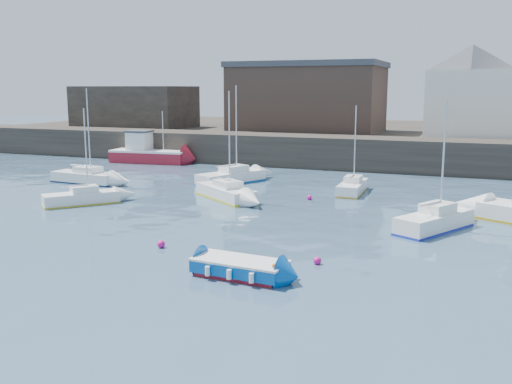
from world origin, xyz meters
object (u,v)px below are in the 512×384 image
(sailboat_a, at_px, (81,198))
(buoy_far, at_px, (309,200))
(sailboat_f, at_px, (353,187))
(fishing_boat, at_px, (148,153))
(sailboat_h, at_px, (231,177))
(sailboat_c, at_px, (435,221))
(sailboat_b, at_px, (226,192))
(buoy_near, at_px, (161,248))
(buoy_mid, at_px, (317,264))
(blue_dinghy, at_px, (240,267))
(sailboat_e, at_px, (86,177))

(sailboat_a, bearing_deg, buoy_far, 27.21)
(sailboat_f, xyz_separation_m, buoy_far, (-2.20, -3.72, -0.45))
(fishing_boat, relative_size, sailboat_h, 1.06)
(sailboat_a, relative_size, sailboat_c, 0.90)
(sailboat_b, bearing_deg, buoy_near, -80.00)
(sailboat_b, distance_m, buoy_far, 5.80)
(sailboat_c, relative_size, buoy_far, 19.96)
(fishing_boat, height_order, sailboat_f, sailboat_f)
(fishing_boat, relative_size, buoy_near, 21.73)
(sailboat_a, height_order, buoy_near, sailboat_a)
(sailboat_h, bearing_deg, sailboat_f, -4.73)
(buoy_mid, bearing_deg, blue_dinghy, -131.42)
(buoy_near, bearing_deg, sailboat_b, 100.00)
(sailboat_h, xyz_separation_m, buoy_far, (7.90, -4.55, -0.51))
(sailboat_f, xyz_separation_m, buoy_near, (-5.51, -17.88, -0.45))
(sailboat_h, bearing_deg, sailboat_e, -158.19)
(blue_dinghy, relative_size, buoy_mid, 11.48)
(blue_dinghy, height_order, sailboat_a, sailboat_a)
(blue_dinghy, distance_m, sailboat_h, 23.47)
(sailboat_c, bearing_deg, buoy_near, -145.08)
(blue_dinghy, relative_size, sailboat_b, 0.54)
(blue_dinghy, relative_size, buoy_near, 10.60)
(fishing_boat, relative_size, buoy_mid, 23.54)
(sailboat_h, height_order, buoy_far, sailboat_h)
(sailboat_e, bearing_deg, sailboat_b, -8.38)
(buoy_near, bearing_deg, fishing_boat, 123.12)
(sailboat_c, xyz_separation_m, sailboat_h, (-16.59, 10.34, -0.03))
(sailboat_a, distance_m, sailboat_c, 22.36)
(buoy_near, distance_m, buoy_far, 14.54)
(sailboat_c, bearing_deg, buoy_far, 146.36)
(fishing_boat, bearing_deg, sailboat_f, -22.18)
(sailboat_h, distance_m, buoy_mid, 22.23)
(sailboat_e, xyz_separation_m, buoy_near, (15.55, -14.33, -0.49))
(sailboat_b, bearing_deg, sailboat_a, -147.40)
(sailboat_a, height_order, sailboat_b, sailboat_b)
(sailboat_e, height_order, buoy_near, sailboat_e)
(blue_dinghy, distance_m, sailboat_f, 20.48)
(sailboat_f, distance_m, buoy_near, 18.72)
(sailboat_e, distance_m, buoy_near, 21.15)
(buoy_mid, bearing_deg, sailboat_h, 123.63)
(sailboat_a, xyz_separation_m, sailboat_f, (15.83, 10.73, 0.00))
(sailboat_c, height_order, sailboat_e, sailboat_e)
(buoy_mid, bearing_deg, sailboat_b, 129.17)
(sailboat_e, height_order, sailboat_h, sailboat_h)
(sailboat_a, relative_size, buoy_far, 17.96)
(sailboat_e, distance_m, sailboat_h, 11.80)
(sailboat_h, bearing_deg, buoy_far, -29.97)
(blue_dinghy, xyz_separation_m, sailboat_b, (-7.42, 14.96, 0.07))
(sailboat_b, bearing_deg, sailboat_h, 110.77)
(sailboat_a, bearing_deg, fishing_boat, 110.47)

